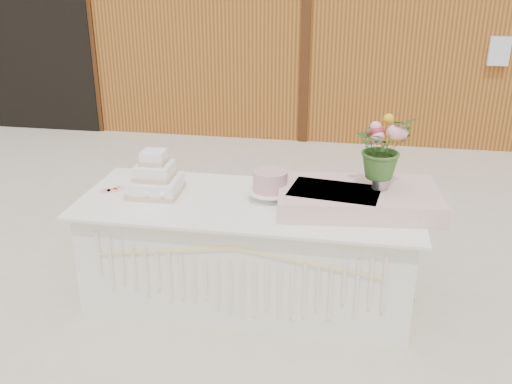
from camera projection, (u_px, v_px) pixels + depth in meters
ground at (249, 295)px, 4.31m from camera, size 80.00×80.00×0.00m
barn at (318, 5)px, 9.14m from camera, size 12.60×4.60×3.30m
cake_table at (249, 250)px, 4.16m from camera, size 2.40×1.00×0.77m
wedding_cake at (155, 179)px, 4.11m from camera, size 0.37×0.37×0.32m
pink_cake_stand at (270, 184)px, 3.98m from camera, size 0.31×0.31×0.22m
satin_runner at (358, 198)px, 3.89m from camera, size 1.14×0.74×0.14m
flower_vase at (379, 179)px, 3.85m from camera, size 0.10×0.10×0.13m
bouquet at (383, 140)px, 3.74m from camera, size 0.51×0.50×0.43m
loose_flowers at (110, 189)px, 4.19m from camera, size 0.28×0.42×0.02m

